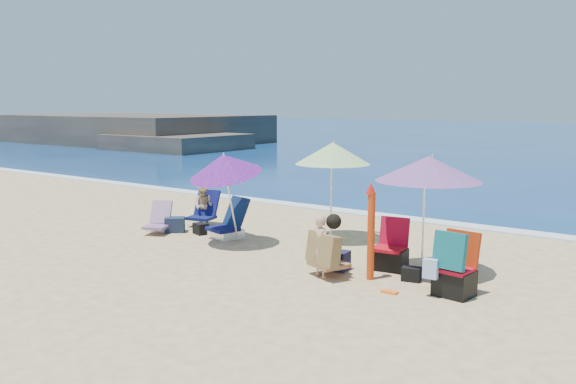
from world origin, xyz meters
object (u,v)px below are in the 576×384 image
Objects in this scene: furled_umbrella at (371,227)px; chair_rainbow at (159,223)px; person_left at (204,205)px; chair_navy at (228,227)px; person_center at (324,247)px; umbrella_striped at (333,153)px; umbrella_turquoise at (429,169)px; camp_chair_left at (392,254)px; umbrella_blue at (224,165)px; camp_chair_right at (453,272)px.

chair_rainbow is at bearing 175.05° from furled_umbrella.
chair_navy is at bearing -25.69° from person_left.
furled_umbrella is 0.79m from person_center.
umbrella_striped is at bearing 8.52° from person_left.
chair_navy reaches higher than chair_rainbow.
person_center is (3.03, -1.19, 0.27)m from chair_navy.
person_center is 1.00× the size of person_left.
chair_rainbow is (-5.78, -0.34, -1.49)m from umbrella_turquoise.
umbrella_turquoise reaches higher than person_center.
umbrella_striped is at bearing 146.84° from camp_chair_left.
umbrella_turquoise is at bearing -24.90° from umbrella_striped.
person_center is at bearing -21.50° from chair_navy.
camp_chair_left is 0.85× the size of person_left.
umbrella_striped is 2.84m from person_center.
umbrella_blue is 2.39m from chair_rainbow.
umbrella_turquoise is 2.67m from umbrella_striped.
person_center is (-0.63, -0.32, -0.34)m from furled_umbrella.
furled_umbrella is 5.12m from person_left.
umbrella_turquoise is 1.51m from camp_chair_left.
chair_rainbow is at bearing 175.80° from camp_chair_right.
camp_chair_left is at bearing -2.92° from chair_navy.
chair_navy is at bearing 158.50° from person_center.
umbrella_striped reaches higher than umbrella_turquoise.
umbrella_blue reaches higher than camp_chair_left.
person_left is at bearing 170.97° from camp_chair_left.
chair_navy is at bearing 127.37° from umbrella_blue.
umbrella_striped is at bearing 134.24° from furled_umbrella.
chair_rainbow is 6.55m from camp_chair_right.
umbrella_turquoise is at bearing 55.05° from furled_umbrella.
umbrella_blue is at bearing -2.97° from chair_rainbow.
person_center reaches higher than camp_chair_right.
person_left is (-4.92, 0.78, 0.20)m from camp_chair_left.
person_center is (1.24, -2.24, -1.23)m from umbrella_striped.
chair_rainbow is (-1.96, 0.10, -1.36)m from umbrella_blue.
umbrella_turquoise is at bearing -7.02° from person_left.
umbrella_turquoise reaches higher than furled_umbrella.
camp_chair_right is at bearing -31.49° from umbrella_striped.
chair_rainbow is at bearing -177.49° from camp_chair_left.
umbrella_blue is at bearing 173.86° from furled_umbrella.
umbrella_blue is 3.54m from camp_chair_left.
person_left is at bearing 154.31° from chair_navy.
umbrella_blue reaches higher than person_center.
umbrella_turquoise is at bearing 6.61° from umbrella_blue.
umbrella_turquoise is 0.97× the size of umbrella_striped.
umbrella_striped is 1.31× the size of furled_umbrella.
umbrella_turquoise reaches higher than person_left.
chair_navy is 0.93× the size of camp_chair_right.
camp_chair_right is at bearing -10.25° from chair_navy.
umbrella_blue is 4.74m from camp_chair_right.
furled_umbrella is at bearing -16.66° from person_left.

